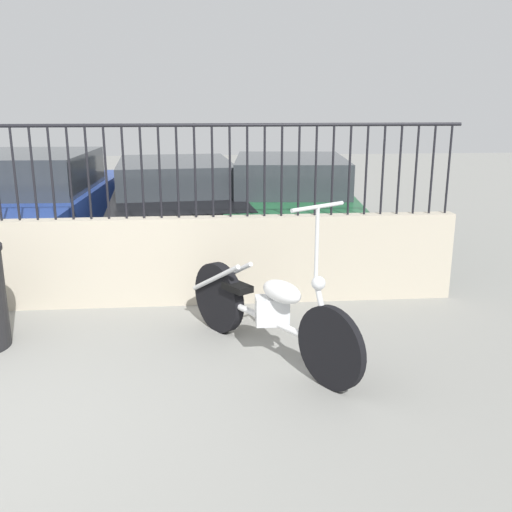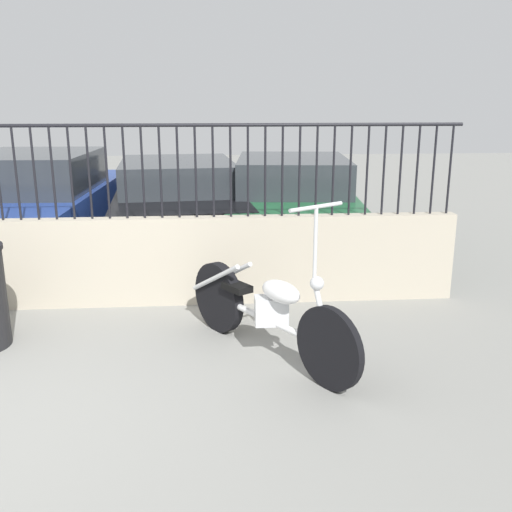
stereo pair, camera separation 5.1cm
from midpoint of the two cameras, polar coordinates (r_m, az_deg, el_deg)
The scene contains 6 objects.
low_wall at distance 6.38m, azimuth -18.69°, elevation -0.71°, with size 8.51×0.18×0.96m.
fence_railing at distance 6.18m, azimuth -19.56°, elevation 9.14°, with size 8.51×0.04×0.97m.
motorcycle_white at distance 4.96m, azimuth 0.71°, elevation -5.23°, with size 1.28×1.84×1.41m.
car_blue at distance 9.03m, azimuth -20.60°, elevation 5.18°, with size 1.96×4.60×1.44m.
car_black at distance 9.14m, azimuth -7.68°, elevation 5.70°, with size 2.24×4.71×1.26m.
car_green at distance 9.02m, azimuth 3.74°, elevation 5.78°, with size 2.24×4.59×1.31m.
Camera 2 is at (1.61, -3.64, 2.14)m, focal length 40.00 mm.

